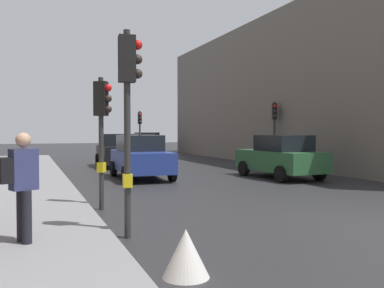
% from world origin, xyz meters
% --- Properties ---
extents(ground_plane, '(120.00, 120.00, 0.00)m').
position_xyz_m(ground_plane, '(0.00, 0.00, 0.00)').
color(ground_plane, '#28282B').
extents(sidewalk_kerb, '(3.49, 40.00, 0.16)m').
position_xyz_m(sidewalk_kerb, '(-7.32, 6.00, 0.08)').
color(sidewalk_kerb, gray).
rests_on(sidewalk_kerb, ground).
extents(building_facade_right, '(12.00, 28.02, 8.44)m').
position_xyz_m(building_facade_right, '(11.57, 16.02, 4.22)').
color(building_facade_right, slate).
rests_on(building_facade_right, ground).
extents(traffic_light_far_median, '(0.25, 0.43, 3.34)m').
position_xyz_m(traffic_light_far_median, '(0.65, 23.90, 2.31)').
color(traffic_light_far_median, '#2D2D2D').
rests_on(traffic_light_far_median, ground).
extents(traffic_light_mid_street, '(0.34, 0.45, 3.47)m').
position_xyz_m(traffic_light_mid_street, '(5.26, 12.94, 2.40)').
color(traffic_light_mid_street, '#2D2D2D').
rests_on(traffic_light_mid_street, ground).
extents(traffic_light_near_right, '(0.44, 0.38, 3.26)m').
position_xyz_m(traffic_light_near_right, '(-5.25, 3.47, 2.25)').
color(traffic_light_near_right, '#2D2D2D').
rests_on(traffic_light_near_right, ground).
extents(traffic_light_near_left, '(0.44, 0.26, 3.77)m').
position_xyz_m(traffic_light_near_left, '(-5.25, 0.43, 2.60)').
color(traffic_light_near_left, '#2D2D2D').
rests_on(traffic_light_near_left, ground).
extents(car_green_estate, '(2.23, 4.31, 1.76)m').
position_xyz_m(car_green_estate, '(2.71, 8.17, 0.88)').
color(car_green_estate, '#2D6038').
rests_on(car_green_estate, ground).
extents(car_blue_van, '(2.07, 4.23, 1.76)m').
position_xyz_m(car_blue_van, '(-2.67, 10.03, 0.88)').
color(car_blue_van, navy).
rests_on(car_blue_van, ground).
extents(car_dark_suv, '(2.17, 4.28, 1.76)m').
position_xyz_m(car_dark_suv, '(-2.48, 16.16, 0.88)').
color(car_dark_suv, black).
rests_on(car_dark_suv, ground).
extents(car_red_sedan, '(2.20, 4.29, 1.76)m').
position_xyz_m(car_red_sedan, '(2.51, 29.31, 0.88)').
color(car_red_sedan, red).
rests_on(car_red_sedan, ground).
extents(pedestrian_with_grey_backpack, '(0.66, 0.48, 1.77)m').
position_xyz_m(pedestrian_with_grey_backpack, '(-7.08, 0.06, 1.16)').
color(pedestrian_with_grey_backpack, black).
rests_on(pedestrian_with_grey_backpack, sidewalk_kerb).
extents(warning_sign_triangle, '(0.64, 0.64, 0.65)m').
position_xyz_m(warning_sign_triangle, '(-5.00, -1.96, 0.33)').
color(warning_sign_triangle, silver).
rests_on(warning_sign_triangle, ground).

